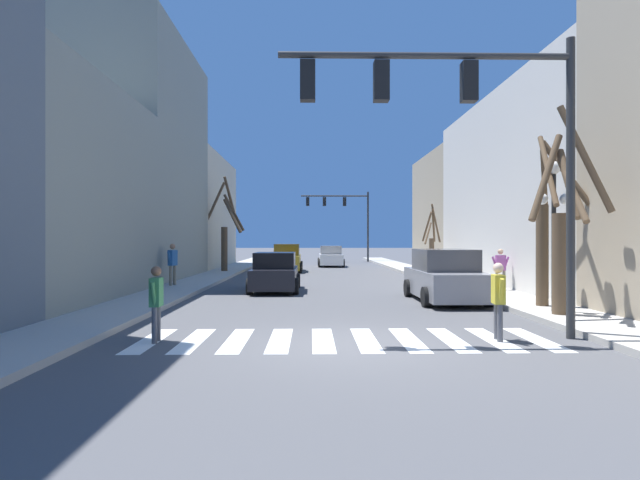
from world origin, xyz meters
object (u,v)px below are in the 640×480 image
object	(u,v)px
traffic_signal_far	(344,210)
pedestrian_waiting_at_curb	(156,297)
pedestrian_near_right_corner	(500,266)
car_driving_away_lane	(445,277)
car_at_intersection	(331,257)
traffic_signal_near	(464,116)
street_lamp_right_corner	(554,205)
street_tree_right_mid	(226,230)
car_parked_right_mid	(275,273)
pedestrian_on_right_sidewalk	(173,261)
street_tree_right_near	(564,225)
car_parked_left_mid	(287,259)
street_tree_left_far	(432,244)
pedestrian_crossing_street	(498,295)
street_tree_right_far	(546,229)

from	to	relation	value
traffic_signal_far	pedestrian_waiting_at_curb	world-z (taller)	traffic_signal_far
pedestrian_near_right_corner	car_driving_away_lane	bearing A→B (deg)	44.48
traffic_signal_far	car_at_intersection	size ratio (longest dim) A/B	1.53
traffic_signal_near	pedestrian_waiting_at_curb	size ratio (longest dim) A/B	4.10
street_lamp_right_corner	street_tree_right_mid	distance (m)	21.66
car_parked_right_mid	pedestrian_on_right_sidewalk	xyz separation A→B (m)	(-4.48, 1.06, 0.47)
pedestrian_near_right_corner	street_tree_right_near	distance (m)	6.79
car_parked_left_mid	pedestrian_waiting_at_curb	xyz separation A→B (m)	(-1.61, -22.74, 0.08)
pedestrian_waiting_at_curb	street_tree_left_far	bearing A→B (deg)	148.16
pedestrian_crossing_street	street_tree_right_near	size ratio (longest dim) A/B	0.30
pedestrian_crossing_street	pedestrian_waiting_at_curb	distance (m)	7.08
traffic_signal_far	pedestrian_near_right_corner	size ratio (longest dim) A/B	4.21
car_parked_right_mid	pedestrian_on_right_sidewalk	distance (m)	4.63
street_lamp_right_corner	traffic_signal_far	bearing A→B (deg)	95.73
street_lamp_right_corner	car_parked_left_mid	size ratio (longest dim) A/B	0.89
street_tree_right_mid	street_tree_left_far	world-z (taller)	street_tree_right_mid
traffic_signal_near	traffic_signal_far	world-z (taller)	traffic_signal_far
traffic_signal_far	pedestrian_crossing_street	distance (m)	37.84
pedestrian_waiting_at_curb	street_tree_right_far	size ratio (longest dim) A/B	0.31
pedestrian_crossing_street	car_parked_left_mid	bearing A→B (deg)	20.57
street_lamp_right_corner	car_parked_left_mid	bearing A→B (deg)	112.81
street_lamp_right_corner	car_driving_away_lane	distance (m)	4.58
street_tree_right_mid	street_tree_right_near	xyz separation A→B (m)	(11.89, -18.78, -0.23)
car_parked_left_mid	traffic_signal_far	bearing A→B (deg)	162.34
car_parked_right_mid	pedestrian_on_right_sidewalk	bearing A→B (deg)	-103.32
street_tree_right_near	traffic_signal_far	bearing A→B (deg)	95.42
street_lamp_right_corner	pedestrian_crossing_street	xyz separation A→B (m)	(-2.74, -3.19, -2.10)
pedestrian_waiting_at_curb	pedestrian_crossing_street	bearing A→B (deg)	88.12
car_parked_right_mid	street_tree_right_mid	distance (m)	11.88
traffic_signal_near	pedestrian_crossing_street	distance (m)	3.83
traffic_signal_far	street_tree_right_far	world-z (taller)	traffic_signal_far
traffic_signal_far	pedestrian_on_right_sidewalk	size ratio (longest dim) A/B	3.77
car_parked_left_mid	pedestrian_on_right_sidewalk	distance (m)	12.29
traffic_signal_far	street_tree_right_near	distance (m)	35.43
street_tree_right_mid	street_tree_right_far	bearing A→B (deg)	-54.18
street_tree_right_mid	pedestrian_waiting_at_curb	bearing A→B (deg)	-84.14
car_driving_away_lane	pedestrian_near_right_corner	size ratio (longest dim) A/B	2.90
car_driving_away_lane	pedestrian_near_right_corner	world-z (taller)	car_driving_away_lane
traffic_signal_near	car_driving_away_lane	size ratio (longest dim) A/B	1.38
traffic_signal_far	street_tree_right_far	bearing A→B (deg)	-83.64
car_parked_left_mid	car_at_intersection	world-z (taller)	car_parked_left_mid
pedestrian_near_right_corner	street_tree_right_far	distance (m)	5.01
traffic_signal_near	street_tree_right_far	distance (m)	5.93
street_lamp_right_corner	car_driving_away_lane	bearing A→B (deg)	121.24
pedestrian_waiting_at_curb	pedestrian_near_right_corner	bearing A→B (deg)	128.34
traffic_signal_far	car_parked_right_mid	bearing A→B (deg)	-99.63
traffic_signal_near	pedestrian_crossing_street	xyz separation A→B (m)	(0.66, -0.18, -3.77)
traffic_signal_far	pedestrian_crossing_street	size ratio (longest dim) A/B	4.15
car_parked_left_mid	car_at_intersection	distance (m)	7.09
street_tree_right_near	car_parked_left_mid	bearing A→B (deg)	111.76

